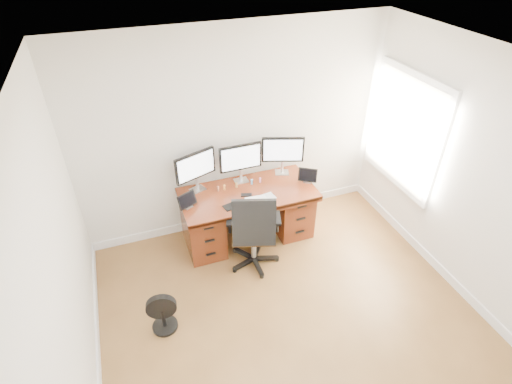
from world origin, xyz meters
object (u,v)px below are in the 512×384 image
object	(u,v)px
office_chair	(254,243)
floor_fan	(163,313)
desk	(247,212)
keyboard	(256,199)
monitor_center	(241,159)

from	to	relation	value
office_chair	floor_fan	xyz separation A→B (m)	(-1.20, -0.55, -0.14)
desk	floor_fan	world-z (taller)	desk
floor_fan	keyboard	size ratio (longest dim) A/B	1.83
desk	monitor_center	world-z (taller)	monitor_center
desk	keyboard	size ratio (longest dim) A/B	6.72
keyboard	office_chair	bearing A→B (deg)	-110.13
monitor_center	keyboard	world-z (taller)	monitor_center
monitor_center	floor_fan	bearing A→B (deg)	-135.04
desk	office_chair	bearing A→B (deg)	-101.06
monitor_center	keyboard	distance (m)	0.56
monitor_center	keyboard	size ratio (longest dim) A/B	2.17
keyboard	desk	bearing A→B (deg)	104.31
desk	keyboard	world-z (taller)	keyboard
office_chair	floor_fan	bearing A→B (deg)	-137.38
floor_fan	keyboard	xyz separation A→B (m)	(1.35, 0.87, 0.53)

